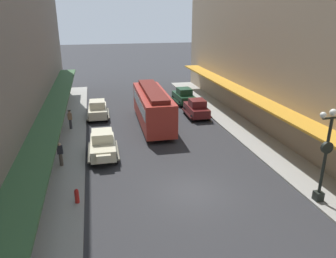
# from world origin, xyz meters

# --- Properties ---
(ground_plane) EXTENTS (200.00, 200.00, 0.00)m
(ground_plane) POSITION_xyz_m (0.00, 0.00, 0.00)
(ground_plane) COLOR #2D2D30
(sidewalk_left) EXTENTS (3.00, 60.00, 0.15)m
(sidewalk_left) POSITION_xyz_m (-7.50, 0.00, 0.07)
(sidewalk_left) COLOR #99968E
(sidewalk_left) RESTS_ON ground
(sidewalk_right) EXTENTS (3.00, 60.00, 0.15)m
(sidewalk_right) POSITION_xyz_m (7.50, 0.00, 0.07)
(sidewalk_right) COLOR #99968E
(sidewalk_right) RESTS_ON ground
(parked_car_0) EXTENTS (2.23, 4.29, 1.84)m
(parked_car_0) POSITION_xyz_m (4.69, 13.75, 0.94)
(parked_car_0) COLOR #591919
(parked_car_0) RESTS_ON ground
(parked_car_1) EXTENTS (2.19, 4.28, 1.84)m
(parked_car_1) POSITION_xyz_m (-4.73, 6.25, 0.94)
(parked_car_1) COLOR beige
(parked_car_1) RESTS_ON ground
(parked_car_2) EXTENTS (2.27, 4.31, 1.84)m
(parked_car_2) POSITION_xyz_m (4.81, 18.93, 0.94)
(parked_car_2) COLOR #193D23
(parked_car_2) RESTS_ON ground
(parked_car_3) EXTENTS (2.21, 4.29, 1.84)m
(parked_car_3) POSITION_xyz_m (-4.87, 15.56, 0.94)
(parked_car_3) COLOR beige
(parked_car_3) RESTS_ON ground
(streetcar) EXTENTS (2.76, 9.66, 3.46)m
(streetcar) POSITION_xyz_m (0.00, 12.13, 1.90)
(streetcar) COLOR #A52D23
(streetcar) RESTS_ON ground
(lamp_post_with_clock) EXTENTS (1.42, 0.44, 5.16)m
(lamp_post_with_clock) POSITION_xyz_m (6.40, -2.53, 2.99)
(lamp_post_with_clock) COLOR black
(lamp_post_with_clock) RESTS_ON sidewalk_right
(fire_hydrant) EXTENTS (0.24, 0.24, 0.82)m
(fire_hydrant) POSITION_xyz_m (-6.35, 0.16, 0.56)
(fire_hydrant) COLOR #B21E19
(fire_hydrant) RESTS_ON sidewalk_left
(pedestrian_0) EXTENTS (0.36, 0.24, 1.64)m
(pedestrian_0) POSITION_xyz_m (-7.53, 5.07, 0.99)
(pedestrian_0) COLOR #4C4238
(pedestrian_0) RESTS_ON sidewalk_left
(pedestrian_1) EXTENTS (0.36, 0.28, 1.67)m
(pedestrian_1) POSITION_xyz_m (-7.29, 12.50, 1.01)
(pedestrian_1) COLOR #2D2D33
(pedestrian_1) RESTS_ON sidewalk_left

